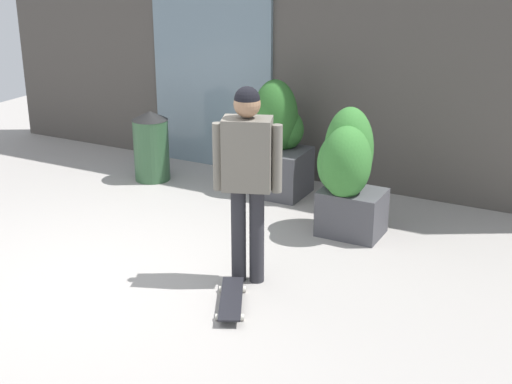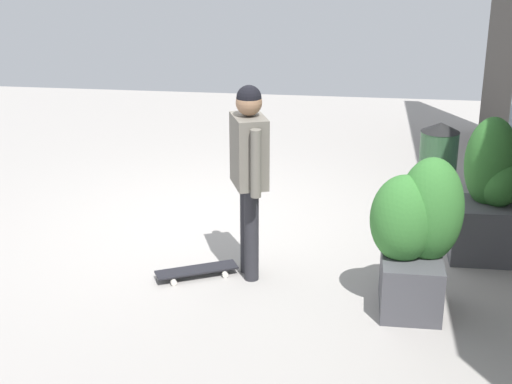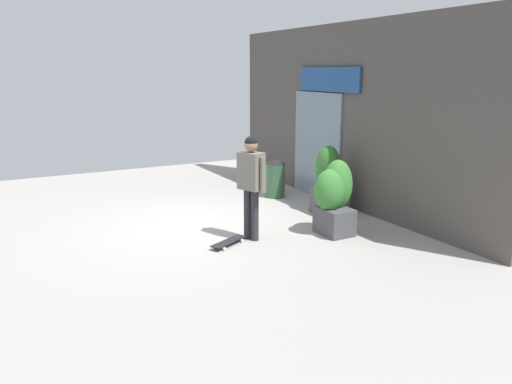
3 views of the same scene
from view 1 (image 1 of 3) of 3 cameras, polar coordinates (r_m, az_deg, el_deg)
The scene contains 7 objects.
ground_plane at distance 6.75m, azimuth -11.22°, elevation -6.24°, with size 12.00×12.00×0.00m, color #9E9993.
building_facade at distance 8.91m, azimuth 1.30°, elevation 13.06°, with size 8.12×0.31×3.72m.
skateboarder at distance 6.07m, azimuth -0.69°, elevation 2.10°, with size 0.56×0.39×1.75m.
skateboard at distance 6.05m, azimuth -1.97°, elevation -8.43°, with size 0.49×0.74×0.08m.
planter_box_left at distance 8.36m, azimuth 1.86°, elevation 4.23°, with size 0.66×0.62×1.34m.
planter_box_right at distance 7.27m, azimuth 7.20°, elevation 1.86°, with size 0.69×0.75×1.29m.
trash_bin at distance 8.95m, azimuth -8.27°, elevation 3.65°, with size 0.44×0.44×0.87m.
Camera 1 is at (3.90, -4.63, 2.97)m, focal length 50.69 mm.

